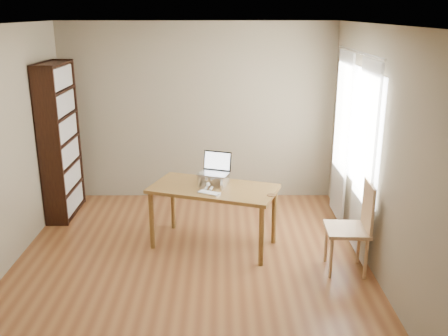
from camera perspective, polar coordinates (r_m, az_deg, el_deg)
room at (r=5.21m, az=-3.82°, el=1.59°), size 4.04×4.54×2.64m
bookshelf at (r=7.10m, az=-18.22°, el=2.96°), size 0.30×0.90×2.10m
curtains at (r=6.19m, az=14.41°, el=2.39°), size 0.03×1.90×2.25m
desk at (r=5.89m, az=-1.21°, el=-3.05°), size 1.62×1.17×0.75m
laptop_stand at (r=5.91m, az=-1.21°, el=-1.18°), size 0.32×0.25×0.13m
laptop at (r=5.93m, az=-1.20°, el=0.02°), size 0.41×0.39×0.24m
keyboard at (r=5.65m, az=-1.72°, el=-2.86°), size 0.28×0.21×0.02m
coaster at (r=5.63m, az=5.43°, el=-3.09°), size 0.10×0.10×0.01m
cat at (r=5.95m, az=-1.43°, el=-1.23°), size 0.25×0.49×0.16m
chair at (r=5.55m, az=14.73°, el=-6.18°), size 0.47×0.47×1.02m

